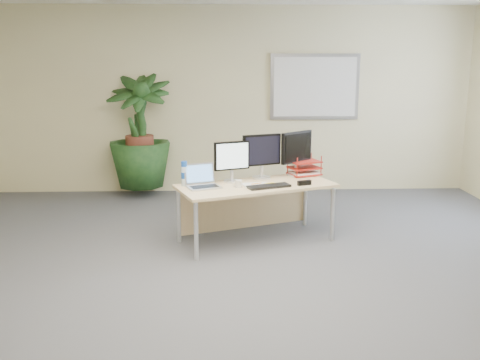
{
  "coord_description": "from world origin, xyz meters",
  "views": [
    {
      "loc": [
        -0.19,
        -3.88,
        1.95
      ],
      "look_at": [
        -0.03,
        0.35,
        0.99
      ],
      "focal_mm": 40.0,
      "sensor_mm": 36.0,
      "label": 1
    }
  ],
  "objects_px": {
    "desk": "(253,194)",
    "floor_plant": "(140,145)",
    "monitor_right": "(262,153)",
    "laptop": "(202,181)",
    "monitor_left": "(232,159)"
  },
  "relations": [
    {
      "from": "desk",
      "to": "monitor_right",
      "type": "height_order",
      "value": "monitor_right"
    },
    {
      "from": "floor_plant",
      "to": "monitor_right",
      "type": "xyz_separation_m",
      "value": [
        1.61,
        -1.75,
        0.17
      ]
    },
    {
      "from": "desk",
      "to": "floor_plant",
      "type": "bearing_deg",
      "value": 127.52
    },
    {
      "from": "desk",
      "to": "monitor_right",
      "type": "xyz_separation_m",
      "value": [
        0.11,
        0.2,
        0.42
      ]
    },
    {
      "from": "monitor_right",
      "to": "laptop",
      "type": "bearing_deg",
      "value": -150.78
    },
    {
      "from": "desk",
      "to": "laptop",
      "type": "xyz_separation_m",
      "value": [
        -0.54,
        -0.16,
        0.19
      ]
    },
    {
      "from": "monitor_right",
      "to": "desk",
      "type": "bearing_deg",
      "value": -118.91
    },
    {
      "from": "floor_plant",
      "to": "monitor_left",
      "type": "bearing_deg",
      "value": -56.12
    },
    {
      "from": "monitor_left",
      "to": "monitor_right",
      "type": "height_order",
      "value": "monitor_right"
    },
    {
      "from": "floor_plant",
      "to": "laptop",
      "type": "height_order",
      "value": "floor_plant"
    },
    {
      "from": "monitor_left",
      "to": "laptop",
      "type": "bearing_deg",
      "value": -145.34
    },
    {
      "from": "desk",
      "to": "laptop",
      "type": "distance_m",
      "value": 0.6
    },
    {
      "from": "monitor_right",
      "to": "laptop",
      "type": "relative_size",
      "value": 1.22
    },
    {
      "from": "desk",
      "to": "floor_plant",
      "type": "xyz_separation_m",
      "value": [
        -1.5,
        1.95,
        0.24
      ]
    },
    {
      "from": "monitor_right",
      "to": "laptop",
      "type": "xyz_separation_m",
      "value": [
        -0.65,
        -0.37,
        -0.23
      ]
    }
  ]
}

